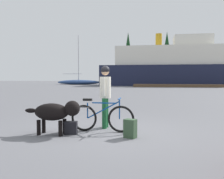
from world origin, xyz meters
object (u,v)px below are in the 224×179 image
dog (55,112)px  backpack (130,129)px  bicycle (102,117)px  sailboat_moored (79,82)px  ferry_boat (177,67)px  person_cyclist (105,90)px  handbag_pannier (71,128)px

dog → backpack: dog is taller
bicycle → backpack: size_ratio=3.82×
bicycle → backpack: bearing=-33.3°
dog → sailboat_moored: (-12.67, 41.03, -0.08)m
ferry_boat → dog: bearing=-98.3°
person_cyclist → ferry_boat: bearing=83.0°
bicycle → person_cyclist: (-0.02, 0.54, 0.70)m
person_cyclist → dog: 1.60m
person_cyclist → backpack: bearing=-52.1°
ferry_boat → handbag_pannier: bearing=-97.8°
dog → backpack: (1.91, -0.01, -0.35)m
sailboat_moored → bicycle: bearing=-71.2°
backpack → sailboat_moored: size_ratio=0.05×
backpack → sailboat_moored: bearing=109.6°
handbag_pannier → sailboat_moored: 42.95m
ferry_boat → bicycle: bearing=-96.9°
dog → handbag_pannier: dog is taller
bicycle → sailboat_moored: 42.77m
bicycle → dog: bicycle is taller
backpack → dog: bearing=179.8°
person_cyclist → ferry_boat: ferry_boat is taller
bicycle → dog: size_ratio=1.17×
dog → handbag_pannier: (0.37, 0.11, -0.41)m
backpack → ferry_boat: ferry_boat is taller
backpack → handbag_pannier: backpack is taller
person_cyclist → ferry_boat: 38.54m
dog → handbag_pannier: 0.56m
backpack → ferry_boat: 39.58m
handbag_pannier → sailboat_moored: (-13.04, 40.92, 0.33)m
person_cyclist → sailboat_moored: (-13.74, 39.96, -0.59)m
handbag_pannier → person_cyclist: bearing=54.1°
dog → sailboat_moored: 42.94m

